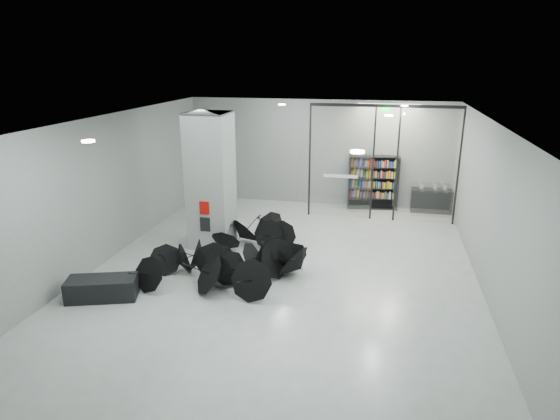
% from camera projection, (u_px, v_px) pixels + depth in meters
% --- Properties ---
extents(room, '(14.00, 14.02, 4.01)m').
position_uv_depth(room, '(279.00, 172.00, 11.50)').
color(room, gray).
rests_on(room, ground).
extents(column, '(1.20, 1.20, 4.00)m').
position_uv_depth(column, '(211.00, 181.00, 14.12)').
color(column, slate).
rests_on(column, ground).
extents(fire_cabinet, '(0.28, 0.04, 0.38)m').
position_uv_depth(fire_cabinet, '(204.00, 208.00, 13.74)').
color(fire_cabinet, '#A50A07').
rests_on(fire_cabinet, column).
extents(info_panel, '(0.30, 0.03, 0.42)m').
position_uv_depth(info_panel, '(205.00, 224.00, 13.89)').
color(info_panel, black).
rests_on(info_panel, column).
extents(exit_sign, '(0.30, 0.06, 0.15)m').
position_uv_depth(exit_sign, '(385.00, 110.00, 15.65)').
color(exit_sign, '#0CE533').
rests_on(exit_sign, room).
extents(glass_partition, '(5.06, 0.08, 4.00)m').
position_uv_depth(glass_partition, '(382.00, 159.00, 16.33)').
color(glass_partition, silver).
rests_on(glass_partition, ground).
extents(bench, '(1.73, 1.15, 0.51)m').
position_uv_depth(bench, '(102.00, 288.00, 11.33)').
color(bench, black).
rests_on(bench, ground).
extents(bookshelf, '(1.87, 0.62, 2.02)m').
position_uv_depth(bookshelf, '(373.00, 183.00, 17.91)').
color(bookshelf, black).
rests_on(bookshelf, ground).
extents(shop_counter, '(1.46, 0.59, 0.87)m').
position_uv_depth(shop_counter, '(431.00, 200.00, 17.69)').
color(shop_counter, black).
rests_on(shop_counter, ground).
extents(umbrella_cluster, '(4.74, 4.77, 1.32)m').
position_uv_depth(umbrella_cluster, '(242.00, 261.00, 12.74)').
color(umbrella_cluster, black).
rests_on(umbrella_cluster, ground).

